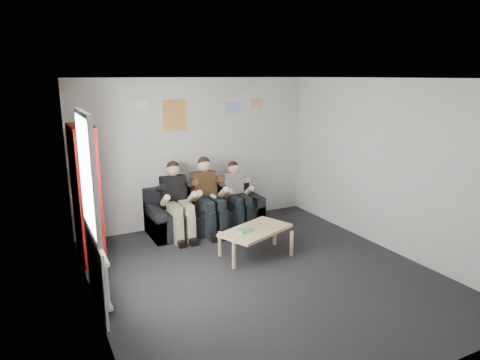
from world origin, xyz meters
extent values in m
plane|color=black|center=(0.00, 0.00, 0.00)|extent=(5.00, 5.00, 0.00)
plane|color=silver|center=(0.00, 0.00, 2.70)|extent=(5.00, 5.00, 0.00)
plane|color=beige|center=(0.00, 2.50, 1.35)|extent=(4.50, 0.00, 4.50)
plane|color=beige|center=(0.00, -2.50, 1.35)|extent=(4.50, 0.00, 4.50)
plane|color=beige|center=(-2.25, 0.00, 1.35)|extent=(0.00, 5.00, 5.00)
plane|color=beige|center=(2.25, 0.00, 1.35)|extent=(0.00, 5.00, 5.00)
cube|color=black|center=(-0.03, 2.07, 0.20)|extent=(2.05, 0.84, 0.39)
cube|color=black|center=(-0.03, 2.40, 0.59)|extent=(2.05, 0.19, 0.40)
cube|color=black|center=(-0.97, 2.07, 0.28)|extent=(0.17, 0.84, 0.56)
cube|color=black|center=(0.92, 2.07, 0.28)|extent=(0.17, 0.84, 0.56)
cube|color=black|center=(-0.03, 2.00, 0.44)|extent=(1.72, 0.58, 0.09)
cube|color=maroon|center=(-2.08, 1.70, 1.02)|extent=(0.31, 0.92, 2.04)
cube|color=#DDC07F|center=(0.21, 0.61, 0.42)|extent=(1.11, 0.61, 0.04)
cylinder|color=#DDC07F|center=(-0.29, 0.36, 0.20)|extent=(0.06, 0.06, 0.40)
cylinder|color=#DDC07F|center=(0.71, 0.36, 0.20)|extent=(0.06, 0.06, 0.40)
cylinder|color=#DDC07F|center=(-0.29, 0.86, 0.20)|extent=(0.06, 0.06, 0.40)
cylinder|color=#DDC07F|center=(0.71, 0.86, 0.20)|extent=(0.06, 0.06, 0.40)
cube|color=silver|center=(-0.02, 0.55, 0.45)|extent=(0.22, 0.16, 0.02)
cube|color=green|center=(0.01, 0.58, 0.47)|extent=(0.22, 0.16, 0.02)
cube|color=black|center=(-0.60, 2.12, 0.77)|extent=(0.42, 0.31, 0.59)
sphere|color=#E6AE8C|center=(-0.60, 2.08, 1.17)|extent=(0.23, 0.23, 0.23)
sphere|color=black|center=(-0.60, 2.10, 1.21)|extent=(0.22, 0.22, 0.22)
cube|color=gray|center=(-0.60, 1.81, 0.56)|extent=(0.37, 0.48, 0.16)
cube|color=gray|center=(-0.60, 1.58, 0.24)|extent=(0.35, 0.15, 0.49)
cube|color=black|center=(-0.60, 1.52, 0.05)|extent=(0.35, 0.27, 0.10)
cube|color=#4D3219|center=(-0.03, 2.13, 0.77)|extent=(0.43, 0.31, 0.61)
sphere|color=#E6AE8C|center=(-0.03, 2.08, 1.19)|extent=(0.24, 0.24, 0.24)
sphere|color=black|center=(-0.03, 2.10, 1.23)|extent=(0.22, 0.22, 0.22)
cube|color=black|center=(-0.03, 1.81, 0.56)|extent=(0.39, 0.49, 0.16)
cube|color=black|center=(-0.03, 1.57, 0.24)|extent=(0.36, 0.15, 0.49)
cube|color=black|center=(-0.03, 1.51, 0.05)|extent=(0.36, 0.28, 0.11)
cube|color=silver|center=(-0.03, 1.70, 0.72)|extent=(0.04, 0.15, 0.04)
cube|color=white|center=(0.55, 2.11, 0.73)|extent=(0.36, 0.27, 0.51)
sphere|color=#E6AE8C|center=(0.55, 2.07, 1.08)|extent=(0.20, 0.20, 0.20)
sphere|color=black|center=(0.55, 2.09, 1.11)|extent=(0.19, 0.19, 0.19)
cube|color=black|center=(0.55, 1.84, 0.55)|extent=(0.33, 0.42, 0.14)
cube|color=black|center=(0.55, 1.64, 0.24)|extent=(0.31, 0.13, 0.49)
cube|color=black|center=(0.55, 1.59, 0.05)|extent=(0.31, 0.24, 0.09)
cylinder|color=white|center=(-2.15, -0.08, 0.35)|extent=(0.06, 0.06, 0.60)
cylinder|color=white|center=(-2.15, 0.00, 0.35)|extent=(0.06, 0.06, 0.60)
cylinder|color=white|center=(-2.15, 0.08, 0.35)|extent=(0.06, 0.06, 0.60)
cylinder|color=white|center=(-2.15, 0.16, 0.35)|extent=(0.06, 0.06, 0.60)
cylinder|color=white|center=(-2.15, 0.24, 0.35)|extent=(0.06, 0.06, 0.60)
cylinder|color=white|center=(-2.15, 0.32, 0.35)|extent=(0.06, 0.06, 0.60)
cylinder|color=white|center=(-2.15, 0.40, 0.35)|extent=(0.06, 0.06, 0.60)
cylinder|color=white|center=(-2.15, 0.48, 0.35)|extent=(0.06, 0.06, 0.60)
cube|color=white|center=(-2.15, 0.20, 0.07)|extent=(0.10, 0.64, 0.04)
cube|color=white|center=(-2.15, 0.20, 0.63)|extent=(0.10, 0.64, 0.04)
cube|color=white|center=(-2.23, 0.20, 1.65)|extent=(0.02, 1.00, 1.30)
cube|color=silver|center=(-2.22, 0.20, 2.33)|extent=(0.05, 1.12, 0.06)
cube|color=silver|center=(-2.22, 0.20, 0.97)|extent=(0.05, 1.12, 0.06)
cube|color=silver|center=(-2.22, 0.20, 0.45)|extent=(0.03, 1.30, 0.90)
cube|color=gold|center=(-0.40, 2.49, 2.05)|extent=(0.42, 0.01, 0.55)
cube|color=#4276E3|center=(0.75, 2.49, 2.15)|extent=(0.25, 0.01, 0.20)
cube|color=#E14680|center=(1.25, 2.49, 2.20)|extent=(0.22, 0.01, 0.18)
cube|color=white|center=(-1.00, 2.49, 2.25)|extent=(0.20, 0.01, 0.14)
camera|label=1|loc=(-2.82, -4.80, 2.74)|focal=32.00mm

